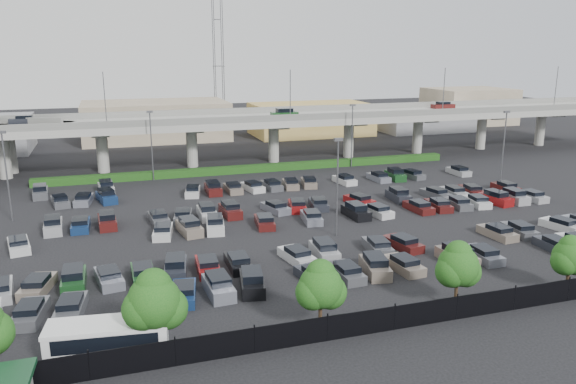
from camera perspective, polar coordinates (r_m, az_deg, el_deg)
The scene contains 10 objects.
ground at distance 66.13m, azimuth 2.25°, elevation -2.33°, with size 280.00×280.00×0.00m, color black.
overpass at distance 94.75m, azimuth -4.53°, elevation 7.03°, with size 150.00×13.00×15.80m.
hedge at distance 89.16m, azimuth -3.27°, elevation 2.41°, with size 66.00×1.60×1.10m, color #193F12.
fence at distance 42.34m, azimuth 15.57°, elevation -11.47°, with size 70.00×0.10×2.00m.
tree_row at distance 42.82m, azimuth 15.58°, elevation -7.35°, with size 65.07×3.66×5.94m.
shuttle_bus at distance 38.16m, azimuth -17.82°, elevation -13.98°, with size 7.71×3.46×2.39m.
parked_cars at distance 62.11m, azimuth 1.91°, elevation -2.85°, with size 63.12×41.62×1.67m.
light_poles at distance 65.22m, azimuth -1.71°, elevation 3.09°, with size 66.90×48.38×10.30m.
distant_buildings at distance 126.93m, azimuth -2.09°, elevation 7.46°, with size 138.00×24.00×9.00m.
comm_tower at distance 135.98m, azimuth -7.07°, elevation 12.84°, with size 2.40×2.40×30.00m.
Camera 1 is at (-21.89, -59.45, 18.97)m, focal length 35.00 mm.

